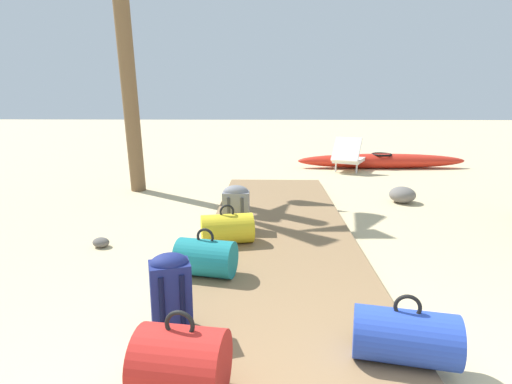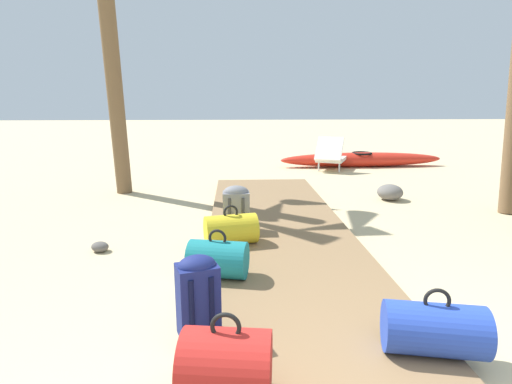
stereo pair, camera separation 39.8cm
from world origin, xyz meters
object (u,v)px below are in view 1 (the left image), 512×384
(lounge_chair, at_px, (351,156))
(kayak, at_px, (381,161))
(duffel_bag_teal, at_px, (206,258))
(duffel_bag_red, at_px, (181,363))
(backpack_grey, at_px, (236,207))
(duffel_bag_blue, at_px, (405,336))
(duffel_bag_yellow, at_px, (227,229))
(backpack_navy, at_px, (171,292))

(lounge_chair, relative_size, kayak, 0.40)
(duffel_bag_teal, xyz_separation_m, lounge_chair, (2.51, 6.28, 0.08))
(duffel_bag_red, height_order, lounge_chair, lounge_chair)
(backpack_grey, relative_size, lounge_chair, 0.34)
(duffel_bag_teal, bearing_deg, backpack_grey, 82.84)
(backpack_grey, xyz_separation_m, lounge_chair, (2.34, 4.92, -0.04))
(duffel_bag_blue, distance_m, lounge_chair, 7.60)
(duffel_bag_teal, bearing_deg, duffel_bag_yellow, 82.74)
(duffel_bag_red, distance_m, duffel_bag_yellow, 2.45)
(duffel_bag_blue, distance_m, backpack_grey, 2.88)
(backpack_grey, bearing_deg, duffel_bag_teal, -97.16)
(backpack_navy, distance_m, kayak, 8.28)
(duffel_bag_teal, distance_m, lounge_chair, 6.77)
(duffel_bag_teal, xyz_separation_m, duffel_bag_red, (0.11, -1.58, 0.03))
(backpack_navy, height_order, duffel_bag_blue, backpack_navy)
(backpack_navy, bearing_deg, backpack_grey, 83.44)
(lounge_chair, xyz_separation_m, kayak, (0.81, 0.31, -0.15))
(duffel_bag_red, bearing_deg, backpack_grey, 88.71)
(duffel_bag_yellow, height_order, lounge_chair, lounge_chair)
(duffel_bag_red, bearing_deg, duffel_bag_teal, 93.82)
(backpack_grey, distance_m, kayak, 6.11)
(kayak, bearing_deg, duffel_bag_red, -111.44)
(duffel_bag_yellow, xyz_separation_m, kayak, (3.21, 5.73, -0.07))
(backpack_navy, height_order, backpack_grey, backpack_navy)
(duffel_bag_blue, xyz_separation_m, backpack_grey, (-1.23, 2.60, 0.13))
(backpack_grey, xyz_separation_m, kayak, (3.15, 5.23, -0.19))
(backpack_navy, relative_size, kayak, 0.14)
(duffel_bag_teal, bearing_deg, lounge_chair, 68.24)
(duffel_bag_red, distance_m, duffel_bag_blue, 1.34)
(duffel_bag_red, xyz_separation_m, duffel_bag_yellow, (0.00, 2.45, -0.03))
(duffel_bag_teal, height_order, lounge_chair, lounge_chair)
(duffel_bag_yellow, height_order, kayak, duffel_bag_yellow)
(duffel_bag_yellow, relative_size, lounge_chair, 0.38)
(lounge_chair, bearing_deg, backpack_grey, -115.41)
(duffel_bag_yellow, relative_size, backpack_grey, 1.13)
(backpack_navy, bearing_deg, duffel_bag_blue, -10.65)
(duffel_bag_yellow, bearing_deg, lounge_chair, 66.13)
(backpack_navy, bearing_deg, duffel_bag_teal, 84.31)
(backpack_grey, bearing_deg, kayak, 58.97)
(backpack_navy, relative_size, duffel_bag_yellow, 0.92)
(duffel_bag_blue, distance_m, kayak, 8.06)
(duffel_bag_teal, relative_size, backpack_navy, 1.01)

